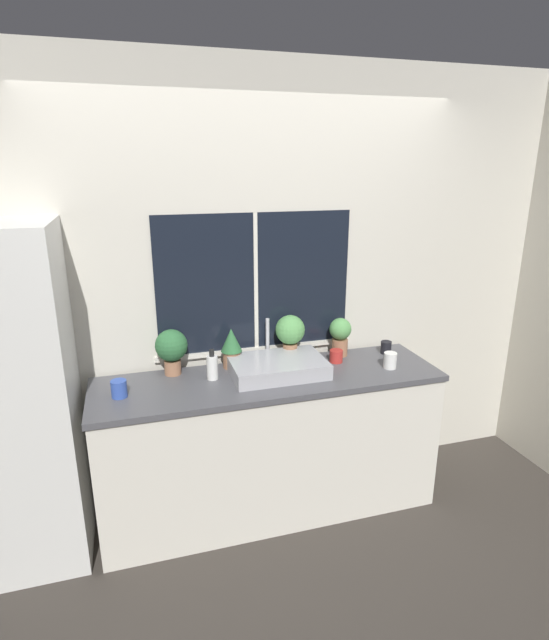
{
  "coord_description": "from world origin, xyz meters",
  "views": [
    {
      "loc": [
        -0.75,
        -2.33,
        2.11
      ],
      "look_at": [
        0.03,
        0.28,
        1.26
      ],
      "focal_mm": 28.0,
      "sensor_mm": 36.0,
      "label": 1
    }
  ],
  "objects": [
    {
      "name": "ground_plane",
      "position": [
        0.0,
        0.0,
        0.0
      ],
      "size": [
        14.0,
        14.0,
        0.0
      ],
      "primitive_type": "plane",
      "color": "#38332D"
    },
    {
      "name": "wall_back",
      "position": [
        0.0,
        0.63,
        1.35
      ],
      "size": [
        8.0,
        0.09,
        2.7
      ],
      "color": "beige",
      "rests_on": "ground_plane"
    },
    {
      "name": "wall_right",
      "position": [
        2.03,
        1.5,
        1.35
      ],
      "size": [
        0.06,
        7.0,
        2.7
      ],
      "color": "beige",
      "rests_on": "ground_plane"
    },
    {
      "name": "counter",
      "position": [
        0.0,
        0.28,
        0.45
      ],
      "size": [
        2.06,
        0.58,
        0.91
      ],
      "color": "silver",
      "rests_on": "ground_plane"
    },
    {
      "name": "refrigerator",
      "position": [
        -1.41,
        0.33,
        0.93
      ],
      "size": [
        0.67,
        0.66,
        1.85
      ],
      "color": "silver",
      "rests_on": "ground_plane"
    },
    {
      "name": "sink",
      "position": [
        0.06,
        0.31,
        0.95
      ],
      "size": [
        0.56,
        0.43,
        0.28
      ],
      "color": "#ADADB2",
      "rests_on": "counter"
    },
    {
      "name": "potted_plant_far_left",
      "position": [
        -0.54,
        0.49,
        1.07
      ],
      "size": [
        0.19,
        0.19,
        0.28
      ],
      "color": "#9E6B4C",
      "rests_on": "counter"
    },
    {
      "name": "potted_plant_center_left",
      "position": [
        -0.18,
        0.49,
        1.04
      ],
      "size": [
        0.13,
        0.13,
        0.25
      ],
      "color": "#9E6B4C",
      "rests_on": "counter"
    },
    {
      "name": "potted_plant_center_right",
      "position": [
        0.19,
        0.49,
        1.1
      ],
      "size": [
        0.19,
        0.19,
        0.3
      ],
      "color": "#9E6B4C",
      "rests_on": "counter"
    },
    {
      "name": "potted_plant_far_right",
      "position": [
        0.54,
        0.49,
        1.05
      ],
      "size": [
        0.14,
        0.14,
        0.25
      ],
      "color": "#9E6B4C",
      "rests_on": "counter"
    },
    {
      "name": "soap_bottle",
      "position": [
        -0.33,
        0.35,
        0.98
      ],
      "size": [
        0.06,
        0.06,
        0.18
      ],
      "color": "white",
      "rests_on": "counter"
    },
    {
      "name": "mug_black",
      "position": [
        0.85,
        0.43,
        0.95
      ],
      "size": [
        0.07,
        0.07,
        0.08
      ],
      "color": "black",
      "rests_on": "counter"
    },
    {
      "name": "mug_white",
      "position": [
        0.75,
        0.2,
        0.96
      ],
      "size": [
        0.08,
        0.08,
        0.1
      ],
      "color": "white",
      "rests_on": "counter"
    },
    {
      "name": "mug_blue",
      "position": [
        -0.85,
        0.26,
        0.95
      ],
      "size": [
        0.08,
        0.08,
        0.09
      ],
      "color": "#3351AD",
      "rests_on": "counter"
    },
    {
      "name": "mug_red",
      "position": [
        0.47,
        0.38,
        0.95
      ],
      "size": [
        0.08,
        0.08,
        0.08
      ],
      "color": "#B72D28",
      "rests_on": "counter"
    }
  ]
}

